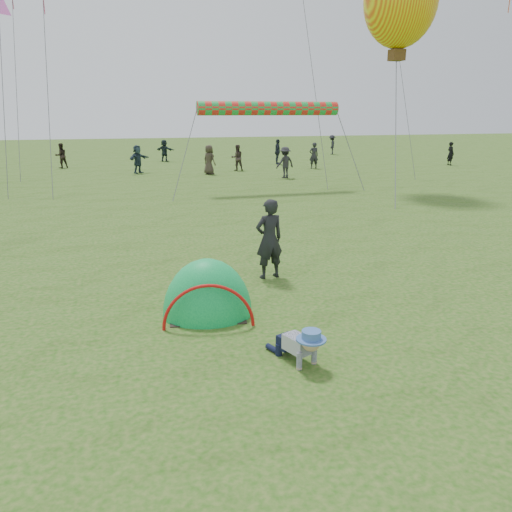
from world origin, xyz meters
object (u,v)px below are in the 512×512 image
object	(u,v)px
crawling_toddler	(300,344)
popup_tent	(208,314)
balloon_kite	(400,6)
standing_adult	(269,239)

from	to	relation	value
crawling_toddler	popup_tent	size ratio (longest dim) A/B	0.38
popup_tent	balloon_kite	bearing A→B (deg)	57.97
crawling_toddler	balloon_kite	distance (m)	20.59
standing_adult	popup_tent	bearing A→B (deg)	34.89
standing_adult	crawling_toddler	bearing A→B (deg)	69.12
crawling_toddler	standing_adult	size ratio (longest dim) A/B	0.44
popup_tent	balloon_kite	xyz separation A→B (m)	(11.55, 13.53, 8.32)
popup_tent	standing_adult	xyz separation A→B (m)	(1.76, 1.78, 0.92)
crawling_toddler	standing_adult	distance (m)	4.14
popup_tent	standing_adult	size ratio (longest dim) A/B	1.18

